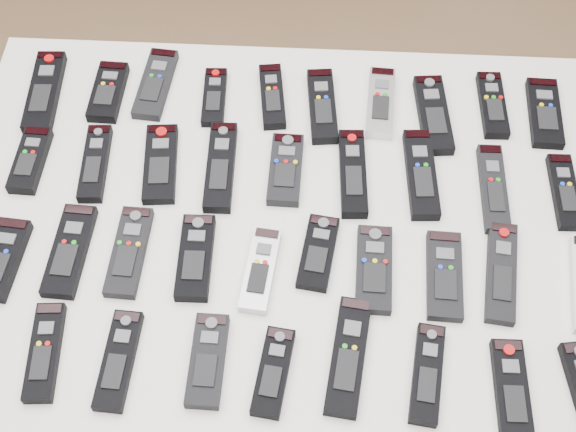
{
  "coord_description": "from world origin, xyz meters",
  "views": [
    {
      "loc": [
        0.07,
        -0.88,
        2.02
      ],
      "look_at": [
        0.03,
        -0.09,
        0.8
      ],
      "focal_mm": 50.0,
      "sensor_mm": 36.0,
      "label": 1
    }
  ],
  "objects_px": {
    "remote_1": "(108,92)",
    "remote_24": "(318,253)",
    "remote_4": "(272,96)",
    "remote_34": "(348,356)",
    "remote_19": "(2,259)",
    "remote_26": "(444,276)",
    "remote_21": "(129,252)",
    "remote_11": "(95,163)",
    "remote_18": "(565,192)",
    "remote_33": "(273,372)",
    "remote_7": "(433,115)",
    "remote_32": "(208,360)",
    "remote_8": "(493,105)",
    "remote_5": "(322,106)",
    "remote_2": "(156,84)",
    "remote_9": "(545,113)",
    "remote_20": "(70,251)",
    "remote_35": "(427,374)",
    "remote_0": "(45,92)",
    "remote_13": "(221,167)",
    "remote_14": "(286,170)",
    "remote_10": "(30,160)",
    "remote_17": "(493,188)",
    "remote_6": "(380,103)",
    "remote_12": "(161,164)",
    "remote_27": "(501,272)",
    "table": "(288,238)",
    "remote_23": "(260,270)",
    "remote_15": "(353,173)",
    "remote_3": "(214,97)",
    "remote_22": "(195,257)",
    "remote_30": "(45,352)",
    "remote_16": "(421,174)",
    "remote_36": "(512,392)"
  },
  "relations": [
    {
      "from": "remote_12",
      "to": "remote_27",
      "type": "bearing_deg",
      "value": -23.08
    },
    {
      "from": "remote_0",
      "to": "remote_2",
      "type": "height_order",
      "value": "remote_0"
    },
    {
      "from": "remote_21",
      "to": "remote_32",
      "type": "bearing_deg",
      "value": -48.49
    },
    {
      "from": "remote_4",
      "to": "remote_26",
      "type": "bearing_deg",
      "value": -57.94
    },
    {
      "from": "remote_1",
      "to": "remote_24",
      "type": "xyz_separation_m",
      "value": [
        0.44,
        -0.35,
        -0.0
      ]
    },
    {
      "from": "remote_1",
      "to": "remote_19",
      "type": "bearing_deg",
      "value": -104.75
    },
    {
      "from": "remote_0",
      "to": "remote_16",
      "type": "bearing_deg",
      "value": -15.23
    },
    {
      "from": "remote_13",
      "to": "remote_21",
      "type": "bearing_deg",
      "value": -127.75
    },
    {
      "from": "remote_20",
      "to": "remote_24",
      "type": "height_order",
      "value": "remote_20"
    },
    {
      "from": "remote_11",
      "to": "remote_18",
      "type": "xyz_separation_m",
      "value": [
        0.89,
        -0.02,
        -0.0
      ]
    },
    {
      "from": "remote_4",
      "to": "remote_34",
      "type": "height_order",
      "value": "remote_4"
    },
    {
      "from": "remote_22",
      "to": "remote_3",
      "type": "bearing_deg",
      "value": 89.86
    },
    {
      "from": "remote_7",
      "to": "remote_32",
      "type": "height_order",
      "value": "same"
    },
    {
      "from": "remote_10",
      "to": "remote_35",
      "type": "height_order",
      "value": "same"
    },
    {
      "from": "remote_10",
      "to": "remote_14",
      "type": "distance_m",
      "value": 0.49
    },
    {
      "from": "remote_2",
      "to": "remote_9",
      "type": "xyz_separation_m",
      "value": [
        0.79,
        -0.04,
        -0.0
      ]
    },
    {
      "from": "remote_19",
      "to": "remote_34",
      "type": "height_order",
      "value": "remote_19"
    },
    {
      "from": "table",
      "to": "remote_11",
      "type": "height_order",
      "value": "remote_11"
    },
    {
      "from": "remote_15",
      "to": "remote_27",
      "type": "relative_size",
      "value": 0.98
    },
    {
      "from": "remote_27",
      "to": "remote_36",
      "type": "distance_m",
      "value": 0.22
    },
    {
      "from": "remote_11",
      "to": "remote_26",
      "type": "distance_m",
      "value": 0.68
    },
    {
      "from": "remote_34",
      "to": "remote_3",
      "type": "bearing_deg",
      "value": 123.82
    },
    {
      "from": "remote_6",
      "to": "remote_13",
      "type": "height_order",
      "value": "same"
    },
    {
      "from": "remote_2",
      "to": "remote_14",
      "type": "xyz_separation_m",
      "value": [
        0.28,
        -0.2,
        0.0
      ]
    },
    {
      "from": "remote_17",
      "to": "remote_21",
      "type": "relative_size",
      "value": 1.07
    },
    {
      "from": "remote_17",
      "to": "remote_18",
      "type": "height_order",
      "value": "remote_17"
    },
    {
      "from": "remote_35",
      "to": "table",
      "type": "bearing_deg",
      "value": 137.22
    },
    {
      "from": "remote_4",
      "to": "remote_8",
      "type": "height_order",
      "value": "remote_4"
    },
    {
      "from": "table",
      "to": "remote_4",
      "type": "bearing_deg",
      "value": 99.16
    },
    {
      "from": "remote_19",
      "to": "remote_15",
      "type": "bearing_deg",
      "value": 24.49
    },
    {
      "from": "remote_19",
      "to": "remote_21",
      "type": "bearing_deg",
      "value": 12.1
    },
    {
      "from": "remote_35",
      "to": "remote_32",
      "type": "bearing_deg",
      "value": -173.47
    },
    {
      "from": "remote_23",
      "to": "remote_26",
      "type": "height_order",
      "value": "same"
    },
    {
      "from": "remote_19",
      "to": "remote_23",
      "type": "height_order",
      "value": "remote_19"
    },
    {
      "from": "remote_20",
      "to": "remote_35",
      "type": "bearing_deg",
      "value": -14.88
    },
    {
      "from": "remote_18",
      "to": "remote_33",
      "type": "height_order",
      "value": "remote_33"
    },
    {
      "from": "remote_26",
      "to": "remote_30",
      "type": "relative_size",
      "value": 1.0
    },
    {
      "from": "remote_19",
      "to": "remote_11",
      "type": "bearing_deg",
      "value": 65.27
    },
    {
      "from": "remote_14",
      "to": "remote_10",
      "type": "bearing_deg",
      "value": -178.39
    },
    {
      "from": "remote_0",
      "to": "remote_24",
      "type": "bearing_deg",
      "value": -34.3
    },
    {
      "from": "remote_15",
      "to": "remote_32",
      "type": "relative_size",
      "value": 1.21
    },
    {
      "from": "remote_16",
      "to": "remote_24",
      "type": "bearing_deg",
      "value": -139.61
    },
    {
      "from": "remote_19",
      "to": "remote_35",
      "type": "xyz_separation_m",
      "value": [
        0.74,
        -0.18,
        -0.0
      ]
    },
    {
      "from": "remote_8",
      "to": "remote_13",
      "type": "xyz_separation_m",
      "value": [
        -0.53,
        -0.18,
        0.0
      ]
    },
    {
      "from": "remote_11",
      "to": "remote_18",
      "type": "bearing_deg",
      "value": -4.23
    },
    {
      "from": "remote_5",
      "to": "remote_21",
      "type": "bearing_deg",
      "value": -138.58
    },
    {
      "from": "remote_9",
      "to": "remote_0",
      "type": "bearing_deg",
      "value": -178.48
    },
    {
      "from": "remote_17",
      "to": "remote_30",
      "type": "bearing_deg",
      "value": -154.73
    },
    {
      "from": "remote_11",
      "to": "remote_12",
      "type": "height_order",
      "value": "remote_11"
    },
    {
      "from": "remote_9",
      "to": "remote_33",
      "type": "height_order",
      "value": "remote_33"
    }
  ]
}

